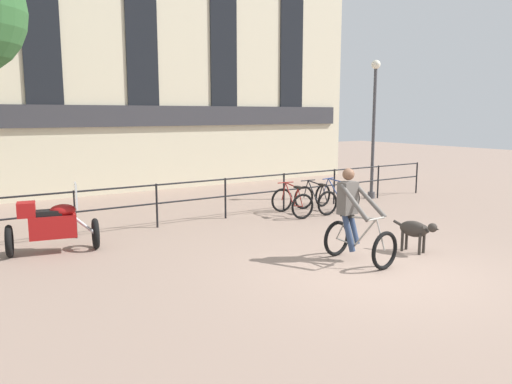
{
  "coord_description": "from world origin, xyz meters",
  "views": [
    {
      "loc": [
        -6.34,
        -5.76,
        2.68
      ],
      "look_at": [
        -0.61,
        2.86,
        1.05
      ],
      "focal_mm": 35.0,
      "sensor_mm": 36.0,
      "label": 1
    }
  ],
  "objects": [
    {
      "name": "street_lamp",
      "position": [
        5.45,
        5.31,
        2.42
      ],
      "size": [
        0.28,
        0.28,
        4.31
      ],
      "color": "#424247",
      "rests_on": "ground_plane"
    },
    {
      "name": "parked_bicycle_mid_right",
      "position": [
        3.28,
        4.54,
        0.36
      ],
      "size": [
        0.82,
        1.2,
        0.86
      ],
      "rotation": [
        0.0,
        0.0,
        3.3
      ],
      "color": "black",
      "rests_on": "ground_plane"
    },
    {
      "name": "cyclist_with_bike",
      "position": [
        0.07,
        0.64,
        0.76
      ],
      "size": [
        0.79,
        1.23,
        1.7
      ],
      "rotation": [
        0.0,
        0.0,
        0.09
      ],
      "color": "black",
      "rests_on": "ground_plane"
    },
    {
      "name": "parked_bicycle_mid_left",
      "position": [
        2.47,
        4.54,
        0.36
      ],
      "size": [
        0.71,
        1.14,
        0.86
      ],
      "rotation": [
        0.0,
        0.0,
        3.1
      ],
      "color": "black",
      "rests_on": "ground_plane"
    },
    {
      "name": "parked_motorcycle",
      "position": [
        -4.42,
        4.25,
        0.56
      ],
      "size": [
        1.76,
        0.93,
        1.35
      ],
      "rotation": [
        0.0,
        0.0,
        1.38
      ],
      "color": "black",
      "rests_on": "ground_plane"
    },
    {
      "name": "parked_bicycle_near_lamp",
      "position": [
        1.66,
        4.54,
        0.36
      ],
      "size": [
        0.78,
        1.18,
        0.86
      ],
      "rotation": [
        0.0,
        0.0,
        3.03
      ],
      "color": "black",
      "rests_on": "ground_plane"
    },
    {
      "name": "ground_plane",
      "position": [
        0.0,
        0.0,
        0.0
      ],
      "size": [
        60.0,
        60.0,
        0.0
      ],
      "primitive_type": "plane",
      "color": "gray"
    },
    {
      "name": "canal_railing",
      "position": [
        -0.0,
        5.2,
        0.71
      ],
      "size": [
        15.05,
        0.05,
        1.05
      ],
      "color": "black",
      "rests_on": "ground_plane"
    },
    {
      "name": "dog",
      "position": [
        1.46,
        0.37,
        0.45
      ],
      "size": [
        0.38,
        0.95,
        0.64
      ],
      "rotation": [
        0.0,
        0.0,
        0.2
      ],
      "color": "#332D28",
      "rests_on": "ground_plane"
    },
    {
      "name": "building_facade",
      "position": [
        0.0,
        10.99,
        5.02
      ],
      "size": [
        18.0,
        0.72,
        10.08
      ],
      "color": "beige",
      "rests_on": "ground_plane"
    }
  ]
}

